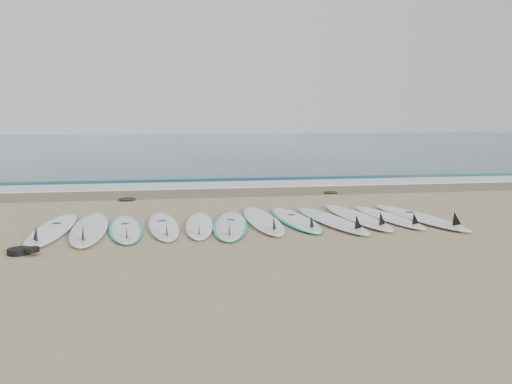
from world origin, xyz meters
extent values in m
plane|color=tan|center=(0.00, 0.00, 0.00)|extent=(120.00, 120.00, 0.00)
cube|color=#1F4C5B|center=(0.00, 32.50, 0.01)|extent=(120.00, 55.00, 0.03)
cube|color=brown|center=(0.00, 4.10, 0.01)|extent=(120.00, 1.80, 0.01)
cube|color=silver|center=(0.00, 5.50, 0.02)|extent=(120.00, 1.40, 0.04)
cube|color=#1F4C5B|center=(0.00, 7.00, 0.05)|extent=(120.00, 1.00, 0.10)
ellipsoid|color=white|center=(-3.33, -0.02, 0.05)|extent=(0.60, 2.72, 0.09)
cone|color=black|center=(-3.35, -1.01, 0.21)|extent=(0.23, 0.29, 0.29)
cylinder|color=navy|center=(-3.33, 0.24, 0.09)|extent=(0.16, 0.16, 0.01)
ellipsoid|color=white|center=(-2.73, -0.05, 0.05)|extent=(0.78, 2.84, 0.09)
cone|color=black|center=(-2.66, -1.07, 0.21)|extent=(0.26, 0.32, 0.30)
ellipsoid|color=white|center=(-2.13, -0.14, 0.04)|extent=(0.74, 2.34, 0.07)
ellipsoid|color=#17C3A6|center=(-2.13, -0.14, 0.03)|extent=(0.82, 2.37, 0.05)
cone|color=black|center=(-2.03, -0.97, 0.17)|extent=(0.22, 0.27, 0.25)
cylinder|color=navy|center=(-2.16, 0.08, 0.08)|extent=(0.15, 0.15, 0.01)
ellipsoid|color=white|center=(-1.50, -0.02, 0.04)|extent=(0.71, 2.48, 0.08)
cone|color=black|center=(-1.43, -0.91, 0.19)|extent=(0.23, 0.28, 0.26)
cylinder|color=navy|center=(-1.52, 0.21, 0.08)|extent=(0.15, 0.15, 0.01)
ellipsoid|color=white|center=(-0.88, -0.06, 0.04)|extent=(0.59, 2.32, 0.07)
cone|color=black|center=(-0.92, -0.90, 0.17)|extent=(0.21, 0.25, 0.25)
ellipsoid|color=white|center=(-0.33, -0.14, 0.04)|extent=(0.84, 2.53, 0.08)
ellipsoid|color=#17C3A6|center=(-0.33, -0.14, 0.04)|extent=(0.93, 2.56, 0.06)
cone|color=black|center=(-0.45, -1.04, 0.19)|extent=(0.24, 0.29, 0.26)
cylinder|color=navy|center=(-0.30, 0.09, 0.08)|extent=(0.16, 0.16, 0.01)
ellipsoid|color=white|center=(0.29, 0.17, 0.05)|extent=(0.62, 2.70, 0.09)
cone|color=black|center=(0.31, -0.82, 0.20)|extent=(0.23, 0.29, 0.29)
ellipsoid|color=white|center=(0.91, 0.16, 0.04)|extent=(0.68, 2.49, 0.08)
ellipsoid|color=#17C3A6|center=(0.91, 0.16, 0.04)|extent=(0.76, 2.52, 0.06)
cone|color=black|center=(0.97, -0.74, 0.19)|extent=(0.23, 0.28, 0.26)
cylinder|color=navy|center=(0.89, 0.40, 0.08)|extent=(0.15, 0.15, 0.01)
ellipsoid|color=white|center=(1.53, -0.03, 0.05)|extent=(0.97, 2.73, 0.09)
cone|color=black|center=(1.68, -0.99, 0.20)|extent=(0.27, 0.32, 0.29)
ellipsoid|color=white|center=(2.11, 0.20, 0.05)|extent=(0.77, 2.75, 0.09)
cone|color=black|center=(2.19, -0.79, 0.21)|extent=(0.25, 0.31, 0.29)
ellipsoid|color=white|center=(2.70, 0.09, 0.04)|extent=(0.79, 2.43, 0.08)
cone|color=black|center=(2.81, -0.77, 0.18)|extent=(0.23, 0.28, 0.25)
ellipsoid|color=white|center=(3.27, -0.03, 0.05)|extent=(1.00, 2.81, 0.09)
cone|color=black|center=(3.43, -1.03, 0.21)|extent=(0.28, 0.33, 0.29)
cylinder|color=navy|center=(3.23, 0.23, 0.09)|extent=(0.18, 0.18, 0.01)
ellipsoid|color=black|center=(-2.40, 3.14, 0.04)|extent=(0.41, 0.32, 0.08)
ellipsoid|color=black|center=(2.66, 3.42, 0.04)|extent=(0.36, 0.28, 0.07)
cylinder|color=black|center=(-3.47, -1.44, 0.04)|extent=(0.32, 0.32, 0.08)
cylinder|color=black|center=(-3.27, -1.54, 0.08)|extent=(0.20, 0.20, 0.06)
camera|label=1|loc=(-1.28, -8.71, 1.87)|focal=35.00mm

